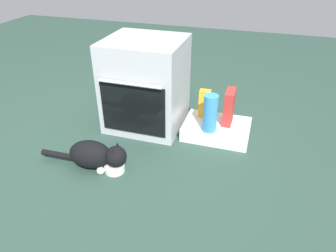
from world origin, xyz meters
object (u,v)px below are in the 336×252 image
at_px(pantry_cabinet, 216,129).
at_px(water_bottle, 210,113).
at_px(food_bowl, 115,167).
at_px(oven, 146,84).
at_px(cereal_box, 229,107).
at_px(cat, 95,155).
at_px(juice_carton, 205,104).

height_order(pantry_cabinet, water_bottle, water_bottle).
height_order(food_bowl, water_bottle, water_bottle).
distance_m(oven, cereal_box, 0.70).
bearing_deg(water_bottle, food_bowl, -134.98).
xyz_separation_m(cat, cereal_box, (0.81, 0.73, 0.14)).
xyz_separation_m(oven, juice_carton, (0.49, 0.07, -0.14)).
xyz_separation_m(pantry_cabinet, cat, (-0.73, -0.69, 0.06)).
xyz_separation_m(cereal_box, water_bottle, (-0.12, -0.17, 0.01)).
bearing_deg(cereal_box, water_bottle, -125.64).
bearing_deg(pantry_cabinet, food_bowl, -131.40).
height_order(pantry_cabinet, cereal_box, cereal_box).
relative_size(food_bowl, juice_carton, 0.60).
distance_m(pantry_cabinet, cat, 1.00).
bearing_deg(food_bowl, pantry_cabinet, 48.60).
bearing_deg(food_bowl, water_bottle, 45.02).
height_order(cereal_box, juice_carton, cereal_box).
bearing_deg(juice_carton, oven, -171.42).
height_order(food_bowl, juice_carton, juice_carton).
bearing_deg(juice_carton, cereal_box, -10.91).
bearing_deg(cereal_box, pantry_cabinet, -149.68).
bearing_deg(cat, food_bowl, -0.00).
xyz_separation_m(oven, cereal_box, (0.69, 0.03, -0.12)).
xyz_separation_m(food_bowl, juice_carton, (0.47, 0.76, 0.20)).
relative_size(food_bowl, water_bottle, 0.48).
height_order(oven, pantry_cabinet, oven).
bearing_deg(pantry_cabinet, water_bottle, -109.40).
bearing_deg(pantry_cabinet, juice_carton, 146.53).
relative_size(oven, cereal_box, 2.64).
height_order(pantry_cabinet, food_bowl, pantry_cabinet).
bearing_deg(water_bottle, cat, -140.72).
xyz_separation_m(pantry_cabinet, cereal_box, (0.08, 0.05, 0.19)).
xyz_separation_m(juice_carton, water_bottle, (0.09, -0.21, 0.03)).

